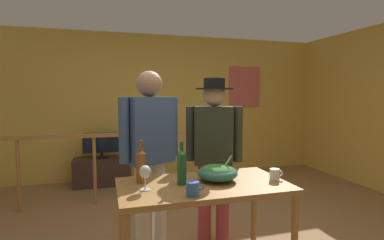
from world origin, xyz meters
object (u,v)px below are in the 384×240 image
(person_standing_right, at_px, (214,147))
(person_standing_left, at_px, (150,146))
(framed_picture, at_px, (244,87))
(wine_bottle_amber, at_px, (141,165))
(mug_blue, at_px, (193,189))
(mug_white, at_px, (275,174))
(flat_screen_tv, at_px, (102,143))
(tv_console, at_px, (102,171))
(salad_bowl, at_px, (218,172))
(wine_glass, at_px, (145,173))
(stair_railing, at_px, (138,153))
(serving_table, at_px, (203,195))
(wine_bottle_green, at_px, (182,166))

(person_standing_right, bearing_deg, person_standing_left, 22.65)
(person_standing_right, bearing_deg, framed_picture, -98.87)
(wine_bottle_amber, xyz_separation_m, mug_blue, (0.29, -0.40, -0.09))
(mug_white, bearing_deg, flat_screen_tv, 114.14)
(tv_console, xyz_separation_m, flat_screen_tv, (0.00, -0.03, 0.47))
(mug_blue, distance_m, mug_white, 0.74)
(person_standing_left, bearing_deg, framed_picture, -153.13)
(salad_bowl, distance_m, person_standing_left, 0.74)
(tv_console, bearing_deg, wine_glass, -83.77)
(stair_railing, xyz_separation_m, serving_table, (0.28, -2.03, 0.04))
(stair_railing, distance_m, mug_white, 2.28)
(flat_screen_tv, distance_m, mug_white, 3.27)
(serving_table, bearing_deg, stair_railing, 97.78)
(stair_railing, xyz_separation_m, mug_blue, (0.12, -2.28, 0.18))
(serving_table, relative_size, mug_white, 11.25)
(serving_table, distance_m, wine_bottle_green, 0.28)
(flat_screen_tv, height_order, salad_bowl, salad_bowl)
(stair_railing, height_order, serving_table, stair_railing)
(flat_screen_tv, xyz_separation_m, person_standing_right, (1.08, -2.29, 0.27))
(wine_glass, relative_size, person_standing_right, 0.11)
(wine_glass, distance_m, person_standing_left, 0.67)
(mug_blue, relative_size, mug_white, 1.10)
(stair_railing, xyz_separation_m, wine_glass, (-0.17, -2.07, 0.26))
(tv_console, height_order, person_standing_left, person_standing_left)
(wine_glass, relative_size, mug_blue, 1.42)
(flat_screen_tv, relative_size, wine_glass, 3.30)
(flat_screen_tv, height_order, person_standing_left, person_standing_left)
(stair_railing, height_order, person_standing_right, person_standing_right)
(serving_table, bearing_deg, salad_bowl, 16.15)
(salad_bowl, relative_size, mug_white, 2.76)
(stair_railing, bearing_deg, salad_bowl, -78.43)
(stair_railing, height_order, flat_screen_tv, stair_railing)
(flat_screen_tv, height_order, serving_table, flat_screen_tv)
(salad_bowl, relative_size, mug_blue, 2.52)
(stair_railing, distance_m, flat_screen_tv, 0.99)
(salad_bowl, bearing_deg, wine_glass, -172.37)
(wine_glass, distance_m, person_standing_right, 1.00)
(stair_railing, bearing_deg, flat_screen_tv, 119.60)
(serving_table, distance_m, person_standing_right, 0.73)
(flat_screen_tv, relative_size, mug_blue, 4.68)
(serving_table, bearing_deg, mug_white, -8.07)
(stair_railing, xyz_separation_m, flat_screen_tv, (-0.49, 0.86, 0.03))
(framed_picture, bearing_deg, salad_bowl, -119.26)
(wine_bottle_green, height_order, wine_bottle_amber, wine_bottle_amber)
(wine_bottle_green, bearing_deg, person_standing_left, 104.07)
(mug_blue, distance_m, person_standing_left, 0.89)
(flat_screen_tv, relative_size, wine_bottle_amber, 1.78)
(salad_bowl, height_order, wine_bottle_amber, wine_bottle_amber)
(wine_glass, relative_size, wine_bottle_green, 0.54)
(framed_picture, distance_m, mug_white, 3.65)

